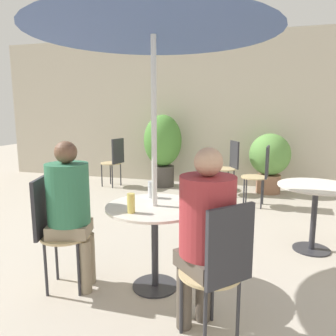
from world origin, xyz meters
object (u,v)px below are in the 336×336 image
cafe_table_far (315,199)px  beer_glass_1 (185,197)px  bistro_chair_3 (261,171)px  seated_person_0 (70,203)px  potted_plant_1 (270,158)px  bistro_chair_2 (115,158)px  seated_person_1 (206,227)px  beer_glass_0 (131,203)px  potted_plant_0 (163,145)px  bistro_chair_4 (230,163)px  cafe_table_near (155,223)px  beer_glass_2 (152,190)px  bistro_chair_0 (53,223)px  umbrella (153,15)px  bistro_chair_1 (220,263)px

cafe_table_far → beer_glass_1: 1.68m
cafe_table_far → bistro_chair_3: size_ratio=0.81×
seated_person_0 → potted_plant_1: 4.25m
bistro_chair_2 → bistro_chair_3: 2.87m
bistro_chair_3 → seated_person_1: bearing=-0.8°
bistro_chair_2 → beer_glass_0: bistro_chair_2 is taller
seated_person_1 → potted_plant_0: potted_plant_0 is taller
bistro_chair_4 → beer_glass_0: bistro_chair_4 is taller
bistro_chair_2 → potted_plant_1: 2.96m
cafe_table_far → seated_person_0: (-2.07, -1.40, 0.18)m
bistro_chair_2 → cafe_table_near: bearing=43.5°
bistro_chair_4 → potted_plant_1: potted_plant_1 is taller
cafe_table_near → beer_glass_2: 0.34m
bistro_chair_3 → bistro_chair_4: (-0.55, 0.67, 0.00)m
bistro_chair_0 → beer_glass_2: bearing=-72.7°
seated_person_0 → potted_plant_1: size_ratio=1.16×
bistro_chair_4 → seated_person_1: 3.91m
seated_person_0 → bistro_chair_0: bearing=90.0°
bistro_chair_4 → beer_glass_1: size_ratio=4.90×
beer_glass_0 → beer_glass_2: beer_glass_0 is taller
bistro_chair_0 → potted_plant_0: (-0.25, 3.93, 0.25)m
bistro_chair_0 → umbrella: umbrella is taller
beer_glass_1 → bistro_chair_0: bearing=-167.4°
bistro_chair_1 → seated_person_0: bearing=-63.3°
potted_plant_1 → umbrella: umbrella is taller
cafe_table_near → potted_plant_1: potted_plant_1 is taller
seated_person_1 → beer_glass_1: (-0.25, 0.47, 0.07)m
seated_person_1 → potted_plant_0: 4.45m
bistro_chair_1 → potted_plant_0: (-1.68, 4.27, 0.25)m
bistro_chair_1 → beer_glass_2: 1.12m
bistro_chair_3 → bistro_chair_4: same height
cafe_table_far → bistro_chair_3: 1.65m
beer_glass_1 → potted_plant_1: (0.72, 3.73, -0.18)m
beer_glass_2 → potted_plant_0: 3.58m
bistro_chair_3 → bistro_chair_4: bearing=-135.6°
bistro_chair_3 → beer_glass_0: 3.14m
bistro_chair_3 → potted_plant_0: 2.13m
bistro_chair_1 → beer_glass_0: 0.85m
beer_glass_2 → bistro_chair_2: bearing=120.6°
potted_plant_0 → seated_person_0: bearing=-84.2°
bistro_chair_2 → potted_plant_0: size_ratio=0.68×
cafe_table_far → potted_plant_0: (-2.47, 2.49, 0.26)m
cafe_table_near → umbrella: umbrella is taller
bistro_chair_3 → beer_glass_1: 2.83m
cafe_table_near → beer_glass_0: bearing=-116.0°
seated_person_0 → beer_glass_2: (0.56, 0.44, 0.05)m
potted_plant_0 → bistro_chair_0: bearing=-86.4°
cafe_table_near → cafe_table_far: (1.41, 1.20, -0.01)m
seated_person_1 → potted_plant_1: 4.22m
beer_glass_1 → beer_glass_2: 0.44m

